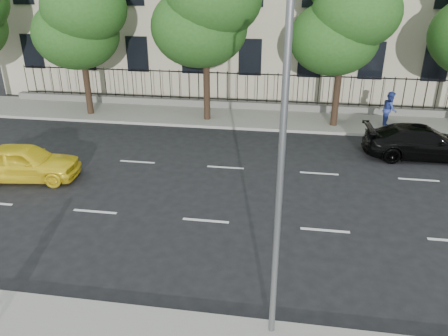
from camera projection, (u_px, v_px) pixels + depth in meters
The scene contains 11 objects.
ground at pixel (189, 265), 12.66m from camera, with size 120.00×120.00×0.00m, color black.
far_sidewalk at pixel (244, 117), 25.24m from camera, with size 60.00×4.00×0.15m, color gray.
lane_markings at pixel (217, 191), 16.93m from camera, with size 49.60×4.62×0.01m, color silver, non-canonical shape.
iron_fence at pixel (247, 100), 26.54m from camera, with size 30.00×0.50×2.20m.
street_light at pixel (284, 117), 8.60m from camera, with size 0.25×3.32×8.05m.
tree_b at pixel (80, 11), 23.56m from camera, with size 5.53×5.12×8.97m.
tree_c at pixel (207, 1), 22.34m from camera, with size 5.89×5.50×9.80m.
tree_d at pixel (346, 15), 21.60m from camera, with size 5.34×4.94×8.84m.
yellow_taxi at pixel (24, 162), 17.63m from camera, with size 1.75×4.36×1.49m, color yellow.
black_sedan at pixel (421, 142), 19.74m from camera, with size 2.08×5.11×1.48m, color black.
pedestrian_far at pixel (390, 109), 23.22m from camera, with size 0.92×0.71×1.89m, color #2E3F93.
Camera 1 is at (2.60, -10.11, 7.76)m, focal length 35.00 mm.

